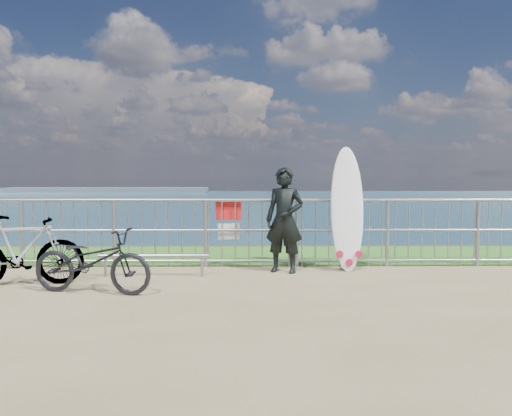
{
  "coord_description": "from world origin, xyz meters",
  "views": [
    {
      "loc": [
        0.24,
        -6.55,
        1.54
      ],
      "look_at": [
        0.33,
        1.2,
        1.0
      ],
      "focal_mm": 35.0,
      "sensor_mm": 36.0,
      "label": 1
    }
  ],
  "objects_px": {
    "surfer": "(284,220)",
    "surfboard": "(347,213)",
    "bicycle_near": "(92,261)",
    "bicycle_far": "(21,251)"
  },
  "relations": [
    {
      "from": "surfer",
      "to": "surfboard",
      "type": "bearing_deg",
      "value": 31.16
    },
    {
      "from": "bicycle_near",
      "to": "bicycle_far",
      "type": "relative_size",
      "value": 0.99
    },
    {
      "from": "surfer",
      "to": "surfboard",
      "type": "xyz_separation_m",
      "value": [
        1.01,
        0.2,
        0.09
      ]
    },
    {
      "from": "surfboard",
      "to": "bicycle_near",
      "type": "distance_m",
      "value": 3.92
    },
    {
      "from": "surfer",
      "to": "surfboard",
      "type": "distance_m",
      "value": 1.04
    },
    {
      "from": "surfboard",
      "to": "bicycle_far",
      "type": "height_order",
      "value": "surfboard"
    },
    {
      "from": "surfer",
      "to": "bicycle_far",
      "type": "bearing_deg",
      "value": -145.89
    },
    {
      "from": "surfer",
      "to": "bicycle_far",
      "type": "relative_size",
      "value": 1.01
    },
    {
      "from": "bicycle_far",
      "to": "surfer",
      "type": "bearing_deg",
      "value": -89.64
    },
    {
      "from": "surfer",
      "to": "bicycle_near",
      "type": "distance_m",
      "value": 2.92
    }
  ]
}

